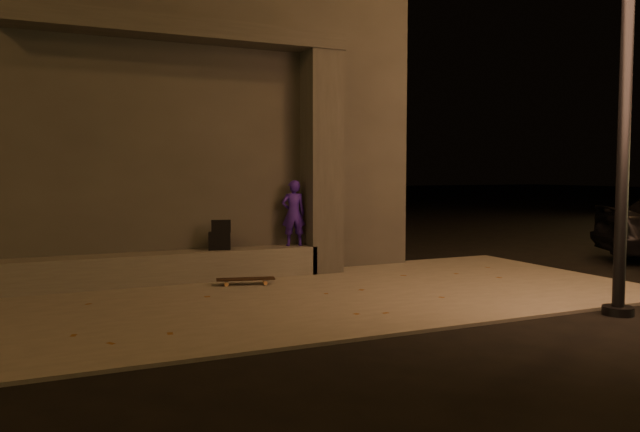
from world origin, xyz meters
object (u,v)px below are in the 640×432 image
skateboarder (293,213)px  backpack (220,239)px  column (321,163)px  skateboard (246,280)px

skateboarder → backpack: 1.29m
skateboarder → backpack: bearing=9.9°
skateboarder → backpack: (-1.23, 0.00, -0.37)m
column → backpack: column is taller
skateboarder → column: bearing=-170.1°
column → skateboarder: bearing=180.0°
backpack → skateboard: (0.20, -0.68, -0.53)m
skateboarder → backpack: skateboarder is taller
skateboarder → skateboard: (-1.04, -0.68, -0.91)m
column → backpack: 2.10m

